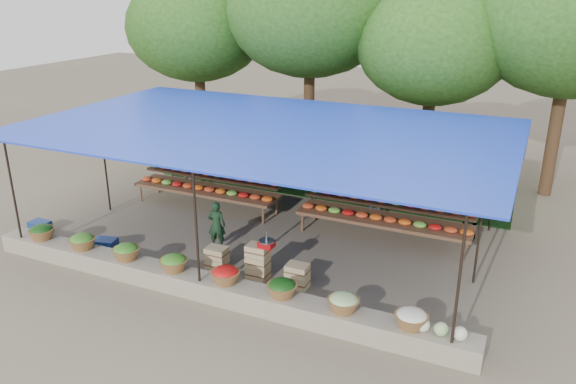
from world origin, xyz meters
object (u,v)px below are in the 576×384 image
at_px(weighing_scale, 267,243).
at_px(blue_crate_back, 40,227).
at_px(vendor_seated, 217,225).
at_px(blue_crate_front, 106,245).
at_px(crate_counter, 257,265).

xyz_separation_m(weighing_scale, blue_crate_back, (-6.22, -0.19, -0.71)).
relative_size(vendor_seated, blue_crate_front, 2.31).
height_order(vendor_seated, blue_crate_front, vendor_seated).
bearing_deg(blue_crate_back, blue_crate_front, -2.99).
relative_size(blue_crate_front, blue_crate_back, 1.02).
bearing_deg(crate_counter, blue_crate_front, -175.05).
distance_m(vendor_seated, blue_crate_front, 2.61).
xyz_separation_m(weighing_scale, blue_crate_front, (-4.02, -0.33, -0.70)).
distance_m(weighing_scale, blue_crate_front, 4.09).
distance_m(vendor_seated, blue_crate_back, 4.62).
bearing_deg(blue_crate_front, blue_crate_back, 163.18).
xyz_separation_m(crate_counter, weighing_scale, (0.24, -0.00, 0.54)).
relative_size(crate_counter, blue_crate_front, 4.71).
bearing_deg(crate_counter, vendor_seated, 149.14).
height_order(crate_counter, vendor_seated, vendor_seated).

